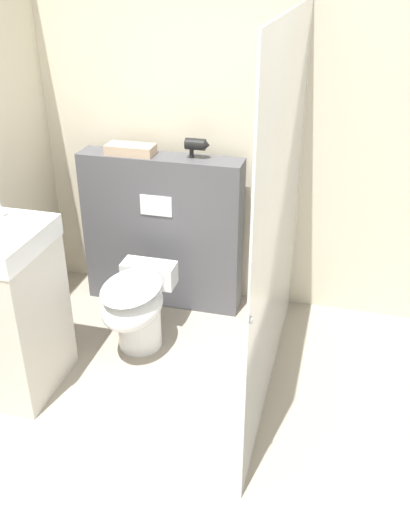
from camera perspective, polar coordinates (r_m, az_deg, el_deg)
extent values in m
plane|color=#9E9384|center=(2.91, -6.96, -23.27)|extent=(12.00, 12.00, 0.00)
cube|color=beige|center=(3.85, 2.65, 12.59)|extent=(8.00, 0.06, 2.50)
cube|color=#4C4C51|center=(4.00, -4.26, 2.44)|extent=(1.12, 0.22, 1.10)
cube|color=white|center=(3.81, -4.93, 5.03)|extent=(0.22, 0.01, 0.14)
cube|color=silver|center=(2.99, 7.54, 3.35)|extent=(0.01, 1.79, 2.06)
sphere|color=#B2B2B7|center=(2.26, 4.41, -6.37)|extent=(0.04, 0.04, 0.04)
cylinder|color=white|center=(3.71, -6.58, -6.65)|extent=(0.28, 0.28, 0.34)
ellipsoid|color=white|center=(3.54, -7.25, -4.86)|extent=(0.36, 0.51, 0.23)
ellipsoid|color=white|center=(3.47, -7.37, -3.10)|extent=(0.35, 0.50, 0.02)
cube|color=white|center=(3.75, -5.61, -1.74)|extent=(0.35, 0.16, 0.15)
cube|color=beige|center=(3.43, -19.56, -5.93)|extent=(0.57, 0.55, 0.88)
cylinder|color=black|center=(3.72, -0.97, 11.13)|extent=(0.13, 0.08, 0.08)
cone|color=black|center=(3.70, 0.25, 11.04)|extent=(0.03, 0.06, 0.06)
cylinder|color=black|center=(3.74, -1.35, 10.42)|extent=(0.03, 0.03, 0.09)
cube|color=tan|center=(3.84, -7.46, 10.52)|extent=(0.32, 0.15, 0.07)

